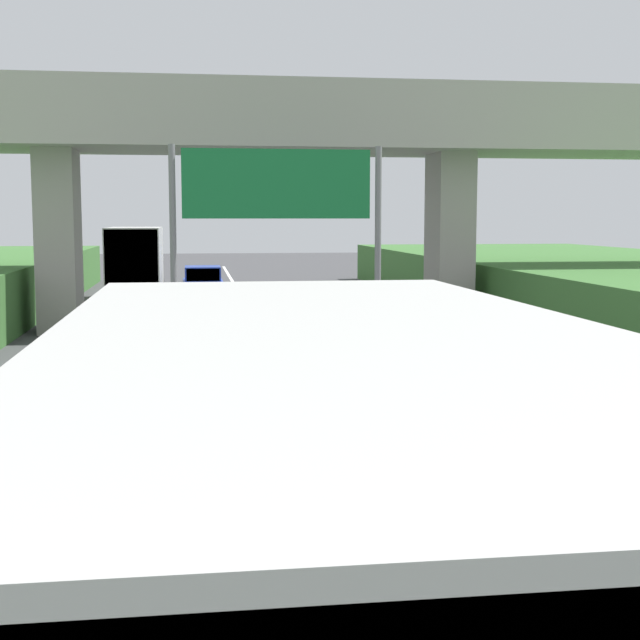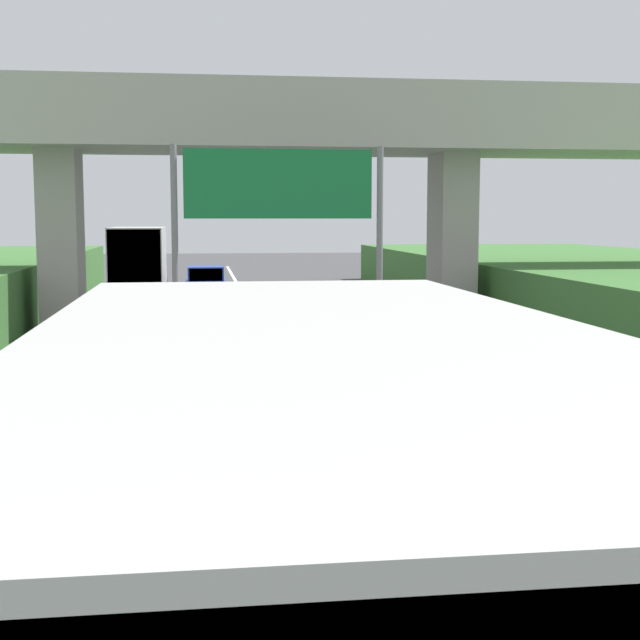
% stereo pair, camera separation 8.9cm
% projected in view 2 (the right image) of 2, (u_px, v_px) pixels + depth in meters
% --- Properties ---
extents(lane_centre_stripe, '(0.20, 93.79, 0.01)m').
position_uv_depth(lane_centre_stripe, '(280.00, 357.00, 25.07)').
color(lane_centre_stripe, white).
rests_on(lane_centre_stripe, ground).
extents(overpass_bridge, '(40.00, 4.80, 8.35)m').
position_uv_depth(overpass_bridge, '(262.00, 145.00, 30.96)').
color(overpass_bridge, '#ADA89E').
rests_on(overpass_bridge, ground).
extents(overhead_highway_sign, '(5.88, 0.18, 5.85)m').
position_uv_depth(overhead_highway_sign, '(279.00, 200.00, 24.72)').
color(overhead_highway_sign, slate).
rests_on(overhead_highway_sign, ground).
extents(truck_red, '(2.44, 7.30, 3.44)m').
position_uv_depth(truck_red, '(140.00, 260.00, 40.86)').
color(truck_red, black).
rests_on(truck_red, ground).
extents(truck_silver, '(2.44, 7.30, 3.44)m').
position_uv_depth(truck_silver, '(294.00, 586.00, 4.77)').
color(truck_silver, black).
rests_on(truck_silver, ground).
extents(car_blue, '(1.86, 4.10, 1.72)m').
position_uv_depth(car_blue, '(206.00, 285.00, 40.03)').
color(car_blue, '#233D9E').
rests_on(car_blue, ground).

